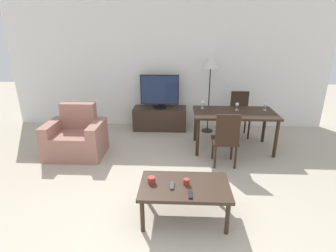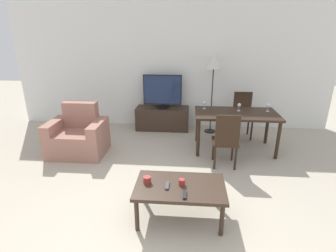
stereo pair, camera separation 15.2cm
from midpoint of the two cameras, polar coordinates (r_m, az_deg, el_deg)
ground_plane at (r=3.00m, az=-5.41°, el=-24.65°), size 18.00×18.00×0.00m
wall_back at (r=5.96m, az=-0.87°, el=12.72°), size 7.08×0.06×2.70m
armchair at (r=4.95m, az=-20.15°, el=-2.49°), size 0.97×0.73×0.90m
tv_stand at (r=5.92m, az=-2.51°, el=1.69°), size 1.17×0.47×0.50m
tv at (r=5.75m, az=-2.61°, el=7.51°), size 0.84×0.29×0.73m
coffee_table at (r=3.11m, az=2.20°, el=-13.52°), size 1.03×0.62×0.44m
dining_table at (r=4.92m, az=13.37°, el=2.09°), size 1.47×0.80×0.72m
dining_chair_near at (r=4.25m, az=11.49°, el=-2.55°), size 0.40×0.40×0.92m
dining_chair_far at (r=5.68m, az=14.57°, el=2.95°), size 0.40×0.40×0.92m
floor_lamp at (r=5.55m, az=8.50°, el=13.19°), size 0.34×0.34×1.69m
remote_primary at (r=3.05m, az=-0.57°, el=-12.86°), size 0.04×0.15×0.02m
remote_secondary at (r=2.92m, az=3.35°, el=-14.63°), size 0.04×0.15×0.02m
cup_white_near at (r=3.07m, az=2.58°, el=-12.06°), size 0.07×0.07×0.07m
cup_colored_far at (r=3.10m, az=-5.04°, el=-11.69°), size 0.09×0.09×0.08m
wine_glass_left at (r=4.99m, az=6.69°, el=4.96°), size 0.07×0.07×0.15m
wine_glass_center at (r=4.98m, az=13.98°, el=4.49°), size 0.07×0.07×0.15m
wine_glass_right at (r=5.13m, az=19.68°, el=4.33°), size 0.07×0.07×0.15m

